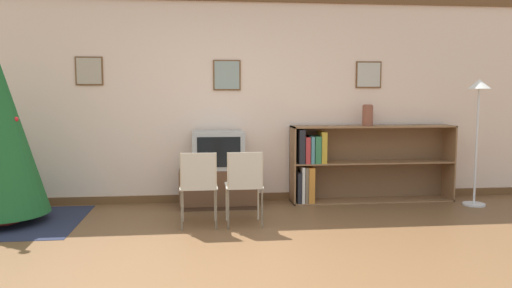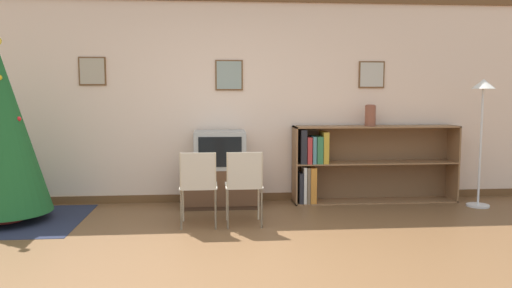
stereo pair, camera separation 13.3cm
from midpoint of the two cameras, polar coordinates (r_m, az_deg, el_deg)
The scene contains 10 objects.
ground_plane at distance 4.23m, azimuth -2.11°, elevation -14.04°, with size 24.00×24.00×0.00m, color brown.
wall_back at distance 6.58m, azimuth -3.86°, elevation 5.13°, with size 9.13×0.11×2.70m.
area_rug at distance 6.29m, azimuth -27.47°, elevation -7.97°, with size 1.69×1.49×0.01m.
tv_console at distance 6.36m, azimuth -4.92°, elevation -4.93°, with size 0.97×0.52×0.49m.
television at distance 6.29m, azimuth -4.95°, elevation -0.66°, with size 0.64×0.51×0.47m.
folding_chair_left at distance 5.35m, azimuth -7.29°, elevation -4.57°, with size 0.40×0.40×0.82m.
folding_chair_right at distance 5.37m, azimuth -2.04°, elevation -4.50°, with size 0.40×0.40×0.82m.
bookshelf at distance 6.68m, azimuth 9.64°, elevation -2.11°, with size 2.16×0.36×1.00m.
vase at distance 6.68m, azimuth 12.08°, elevation 3.27°, with size 0.14×0.14×0.28m.
standing_lamp at distance 6.85m, azimuth 23.55°, elevation 3.70°, with size 0.28×0.28×1.61m.
Camera 1 is at (-0.36, -3.96, 1.45)m, focal length 35.00 mm.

